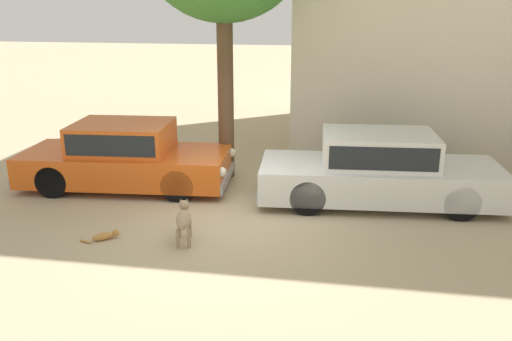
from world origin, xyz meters
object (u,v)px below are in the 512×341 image
Objects in this scene: stray_dog_spotted at (184,219)px; stray_cat at (105,236)px; parked_sedan_nearest at (125,155)px; parked_sedan_second at (379,169)px.

stray_cat is (-1.31, -0.18, -0.32)m from stray_dog_spotted.
stray_dog_spotted reaches higher than stray_cat.
stray_dog_spotted is at bearing -29.72° from stray_cat.
stray_cat is (0.70, -2.64, -0.61)m from parked_sedan_nearest.
parked_sedan_second is (5.23, -0.08, 0.01)m from parked_sedan_nearest.
stray_dog_spotted is (-3.21, -2.38, -0.30)m from parked_sedan_second.
parked_sedan_second is at bearing -67.92° from stray_dog_spotted.
parked_sedan_nearest is at bearing 67.38° from stray_cat.
stray_cat is at bearing -79.58° from parked_sedan_nearest.
parked_sedan_second is 8.53× the size of stray_cat.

